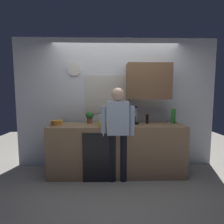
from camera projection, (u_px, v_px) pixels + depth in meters
name	position (u px, v px, depth m)	size (l,w,h in m)	color
ground_plane	(118.00, 181.00, 3.04)	(8.00, 8.00, 0.00)	#9E998E
kitchen_counter	(117.00, 149.00, 3.29)	(2.45, 0.64, 0.94)	#937251
dishwasher_panel	(99.00, 158.00, 2.96)	(0.56, 0.02, 0.84)	black
back_wall_assembly	(120.00, 100.00, 3.60)	(4.05, 0.42, 2.60)	silver
coffee_maker	(132.00, 116.00, 3.34)	(0.20, 0.20, 0.33)	black
bottle_dark_sauce	(147.00, 119.00, 3.31)	(0.06, 0.06, 0.18)	black
bottle_clear_soda	(173.00, 116.00, 3.34)	(0.09, 0.09, 0.28)	#2D8C33
bottle_amber_beer	(117.00, 117.00, 3.45)	(0.06, 0.06, 0.23)	brown
cup_yellow_cup	(101.00, 124.00, 3.01)	(0.07, 0.07, 0.09)	yellow
mixing_bowl	(57.00, 123.00, 3.21)	(0.22, 0.22, 0.08)	orange
potted_plant	(90.00, 116.00, 3.36)	(0.15, 0.15, 0.23)	#9E5638
storage_canister	(101.00, 119.00, 3.32)	(0.14, 0.14, 0.17)	silver
person_at_sink	(118.00, 127.00, 2.94)	(0.57, 0.22, 1.60)	black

